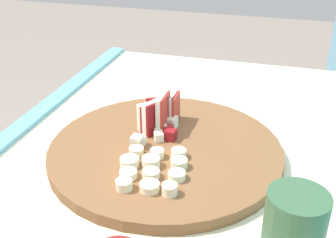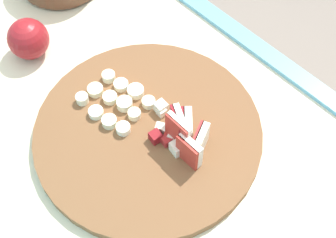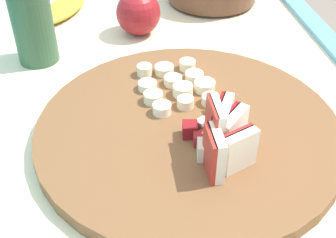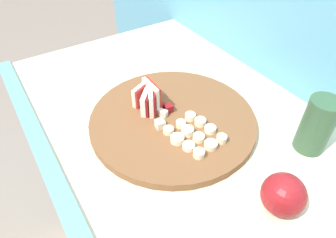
# 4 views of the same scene
# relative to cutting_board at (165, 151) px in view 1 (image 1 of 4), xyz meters

# --- Properties ---
(cutting_board) EXTENTS (0.39, 0.39, 0.02)m
(cutting_board) POSITION_rel_cutting_board_xyz_m (0.00, 0.00, 0.00)
(cutting_board) COLOR brown
(cutting_board) RESTS_ON tiled_countertop
(apple_wedge_fan) EXTENTS (0.09, 0.06, 0.07)m
(apple_wedge_fan) POSITION_rel_cutting_board_xyz_m (-0.06, -0.03, 0.04)
(apple_wedge_fan) COLOR #A32323
(apple_wedge_fan) RESTS_ON cutting_board
(apple_dice_pile) EXTENTS (0.10, 0.07, 0.02)m
(apple_dice_pile) POSITION_rel_cutting_board_xyz_m (-0.03, -0.02, 0.02)
(apple_dice_pile) COLOR #EFE5CC
(apple_dice_pile) RESTS_ON cutting_board
(banana_slice_rows) EXTENTS (0.13, 0.11, 0.02)m
(banana_slice_rows) POSITION_rel_cutting_board_xyz_m (0.08, 0.00, 0.02)
(banana_slice_rows) COLOR beige
(banana_slice_rows) RESTS_ON cutting_board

